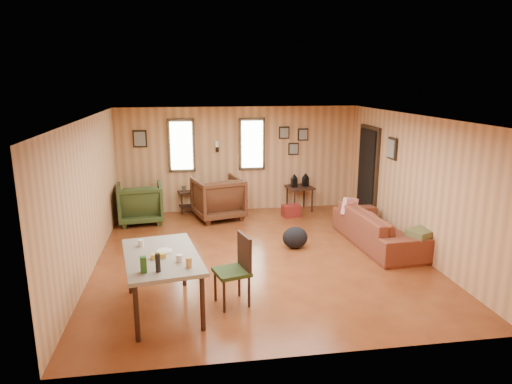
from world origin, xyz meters
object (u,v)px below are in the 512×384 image
at_px(recliner_brown, 218,196).
at_px(dining_table, 162,260).
at_px(end_table, 189,197).
at_px(sofa, 378,222).
at_px(side_table, 300,185).
at_px(recliner_green, 140,201).

relative_size(recliner_brown, dining_table, 0.61).
bearing_deg(end_table, dining_table, -94.67).
bearing_deg(recliner_brown, dining_table, 60.66).
xyz_separation_m(sofa, recliner_brown, (-2.79, 2.13, 0.07)).
bearing_deg(side_table, sofa, -70.76).
xyz_separation_m(sofa, side_table, (-0.87, 2.48, 0.16)).
xyz_separation_m(recliner_green, end_table, (1.03, 0.66, -0.12)).
distance_m(end_table, dining_table, 4.72).
bearing_deg(recliner_green, recliner_brown, 174.81).
distance_m(sofa, dining_table, 4.28).
bearing_deg(sofa, end_table, 47.51).
height_order(end_table, dining_table, dining_table).
xyz_separation_m(end_table, dining_table, (-0.38, -4.69, 0.36)).
height_order(recliner_green, side_table, recliner_green).
bearing_deg(end_table, sofa, -38.78).
bearing_deg(sofa, recliner_brown, 48.99).
height_order(recliner_brown, side_table, recliner_brown).
bearing_deg(dining_table, sofa, 17.23).
height_order(sofa, end_table, sofa).
relative_size(side_table, dining_table, 0.53).
bearing_deg(sofa, side_table, 15.54).
bearing_deg(recliner_brown, side_table, 175.07).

